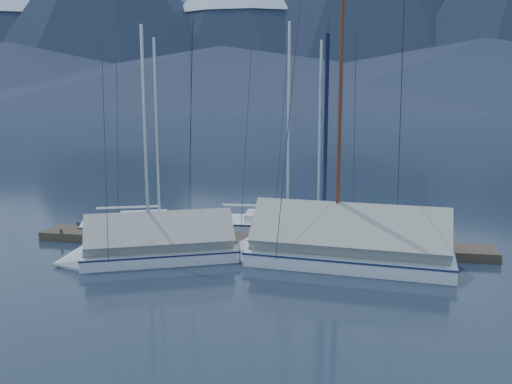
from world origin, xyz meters
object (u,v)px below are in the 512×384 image
sailboat_open_mid (299,227)px  sailboat_open_right (329,230)px  sailboat_covered_far (146,249)px  person (324,220)px  sailboat_open_left (171,225)px  sailboat_covered_near (331,249)px

sailboat_open_mid → sailboat_open_right: 1.31m
sailboat_covered_far → person: size_ratio=5.88×
sailboat_open_left → sailboat_covered_near: bearing=-28.3°
sailboat_open_right → person: 2.48m
sailboat_open_right → sailboat_covered_near: bearing=-86.1°
sailboat_open_mid → person: 2.89m
sailboat_covered_far → sailboat_open_right: bearing=39.6°
sailboat_covered_far → sailboat_open_left: bearing=98.8°
sailboat_open_mid → sailboat_open_right: size_ratio=1.10×
sailboat_covered_near → sailboat_open_right: bearing=93.9°
sailboat_open_left → person: sailboat_open_left is taller
sailboat_open_right → sailboat_covered_near: 4.33m
sailboat_covered_near → sailboat_covered_far: bearing=-172.0°
sailboat_covered_near → person: (-0.38, 2.02, 0.58)m
sailboat_open_mid → sailboat_covered_near: (1.60, -4.46, 0.36)m
sailboat_open_left → sailboat_covered_far: 4.97m
sailboat_open_left → person: bearing=-15.6°
sailboat_open_right → person: size_ratio=5.81×
sailboat_open_mid → sailboat_covered_near: sailboat_covered_near is taller
sailboat_open_left → sailboat_covered_near: size_ratio=0.86×
sailboat_open_right → person: (-0.08, -2.29, 0.96)m
sailboat_open_left → sailboat_open_mid: bearing=4.9°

